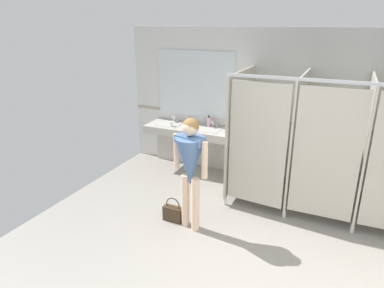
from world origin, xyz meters
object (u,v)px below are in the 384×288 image
(person_standing, at_px, (190,162))
(paper_cup, at_px, (171,124))
(soap_dispenser, at_px, (209,122))
(handbag, at_px, (173,213))

(person_standing, distance_m, paper_cup, 2.12)
(paper_cup, bearing_deg, person_standing, -55.45)
(person_standing, distance_m, soap_dispenser, 2.10)
(person_standing, height_order, soap_dispenser, person_standing)
(soap_dispenser, distance_m, paper_cup, 0.71)
(soap_dispenser, bearing_deg, paper_cup, -156.77)
(handbag, distance_m, soap_dispenser, 2.16)
(person_standing, bearing_deg, paper_cup, 124.55)
(person_standing, relative_size, handbag, 4.30)
(handbag, bearing_deg, person_standing, -9.23)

